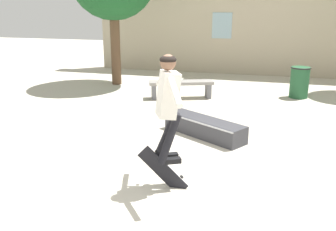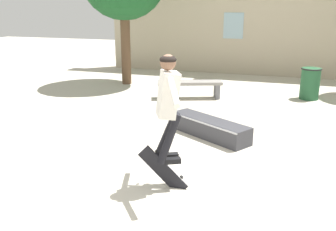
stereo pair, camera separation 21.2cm
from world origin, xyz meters
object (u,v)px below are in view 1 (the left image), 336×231
object	(u,v)px
park_bench	(181,86)
skate_ledge	(204,127)
skateboard_flipping	(163,170)
skater	(168,99)
trash_bin	(300,82)

from	to	relation	value
park_bench	skate_ledge	world-z (taller)	park_bench
skateboard_flipping	skater	bearing A→B (deg)	11.24
park_bench	skate_ledge	bearing A→B (deg)	-88.15
trash_bin	skater	world-z (taller)	skater
skate_ledge	skater	bearing A→B (deg)	-61.06
park_bench	skate_ledge	distance (m)	3.06
skate_ledge	skater	xyz separation A→B (m)	(-0.11, -2.23, 1.10)
trash_bin	park_bench	bearing A→B (deg)	-163.30
skate_ledge	trash_bin	world-z (taller)	trash_bin
trash_bin	skater	distance (m)	6.39
park_bench	skateboard_flipping	xyz separation A→B (m)	(0.96, -5.08, -0.10)
trash_bin	skateboard_flipping	size ratio (longest dim) A/B	1.15
skater	skateboard_flipping	world-z (taller)	skater
park_bench	skateboard_flipping	bearing A→B (deg)	-99.39
park_bench	skateboard_flipping	size ratio (longest dim) A/B	2.41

